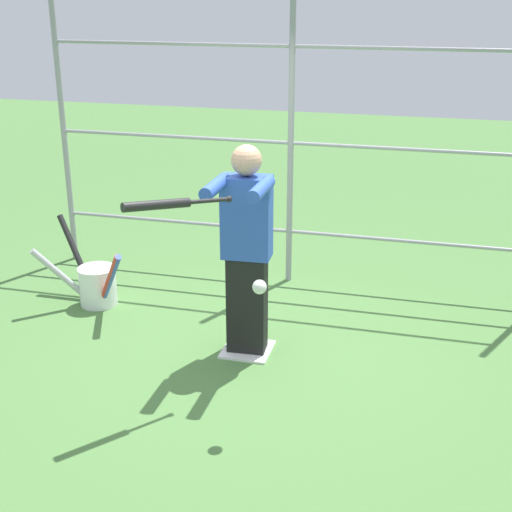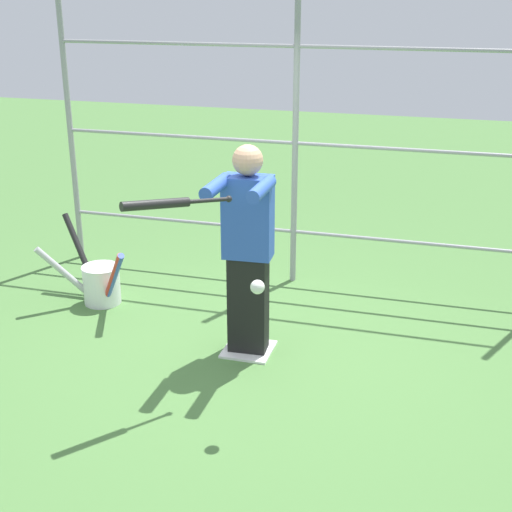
{
  "view_description": "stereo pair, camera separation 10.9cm",
  "coord_description": "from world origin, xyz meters",
  "px_view_note": "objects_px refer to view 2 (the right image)",
  "views": [
    {
      "loc": [
        -1.44,
        5.12,
        2.87
      ],
      "look_at": [
        -0.18,
        0.38,
        1.01
      ],
      "focal_mm": 50.0,
      "sensor_mm": 36.0,
      "label": 1
    },
    {
      "loc": [
        -1.54,
        5.09,
        2.87
      ],
      "look_at": [
        -0.18,
        0.38,
        1.01
      ],
      "focal_mm": 50.0,
      "sensor_mm": 36.0,
      "label": 2
    }
  ],
  "objects_px": {
    "baseball_bat_swinging": "(165,204)",
    "bat_bucket": "(100,282)",
    "batter": "(247,245)",
    "softball_in_flight": "(257,287)"
  },
  "relations": [
    {
      "from": "batter",
      "to": "baseball_bat_swinging",
      "type": "distance_m",
      "value": 1.06
    },
    {
      "from": "baseball_bat_swinging",
      "to": "batter",
      "type": "bearing_deg",
      "value": -110.62
    },
    {
      "from": "softball_in_flight",
      "to": "bat_bucket",
      "type": "bearing_deg",
      "value": -36.63
    },
    {
      "from": "batter",
      "to": "baseball_bat_swinging",
      "type": "xyz_separation_m",
      "value": [
        0.32,
        0.84,
        0.56
      ]
    },
    {
      "from": "batter",
      "to": "softball_in_flight",
      "type": "bearing_deg",
      "value": 110.6
    },
    {
      "from": "baseball_bat_swinging",
      "to": "softball_in_flight",
      "type": "bearing_deg",
      "value": 171.37
    },
    {
      "from": "baseball_bat_swinging",
      "to": "bat_bucket",
      "type": "distance_m",
      "value": 2.3
    },
    {
      "from": "softball_in_flight",
      "to": "baseball_bat_swinging",
      "type": "bearing_deg",
      "value": -8.63
    },
    {
      "from": "batter",
      "to": "softball_in_flight",
      "type": "distance_m",
      "value": 1.01
    },
    {
      "from": "batter",
      "to": "baseball_bat_swinging",
      "type": "bearing_deg",
      "value": 69.38
    }
  ]
}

